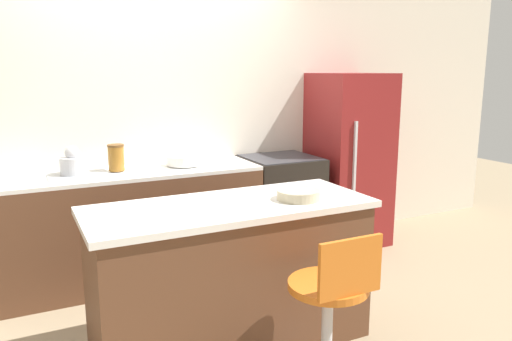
% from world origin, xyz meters
% --- Properties ---
extents(ground_plane, '(14.00, 14.00, 0.00)m').
position_xyz_m(ground_plane, '(0.00, 0.00, 0.00)').
color(ground_plane, '#998466').
extents(wall_back, '(8.00, 0.06, 2.60)m').
position_xyz_m(wall_back, '(0.00, 0.66, 1.30)').
color(wall_back, silver).
rests_on(wall_back, ground_plane).
extents(back_counter, '(2.10, 0.61, 0.91)m').
position_xyz_m(back_counter, '(-0.32, 0.33, 0.45)').
color(back_counter, brown).
rests_on(back_counter, ground_plane).
extents(kitchen_island, '(1.72, 0.69, 0.90)m').
position_xyz_m(kitchen_island, '(0.03, -0.92, 0.45)').
color(kitchen_island, brown).
rests_on(kitchen_island, ground_plane).
extents(oven_range, '(0.65, 0.62, 0.91)m').
position_xyz_m(oven_range, '(1.07, 0.32, 0.46)').
color(oven_range, black).
rests_on(oven_range, ground_plane).
extents(refrigerator, '(0.66, 0.67, 1.66)m').
position_xyz_m(refrigerator, '(1.82, 0.31, 0.83)').
color(refrigerator, maroon).
rests_on(refrigerator, ground_plane).
extents(stool_chair, '(0.43, 0.43, 0.90)m').
position_xyz_m(stool_chair, '(0.31, -1.59, 0.44)').
color(stool_chair, '#B7B7BC').
rests_on(stool_chair, ground_plane).
extents(kettle, '(0.19, 0.19, 0.22)m').
position_xyz_m(kettle, '(-0.71, 0.35, 1.00)').
color(kettle, silver).
rests_on(kettle, back_counter).
extents(mixing_bowl, '(0.29, 0.29, 0.08)m').
position_xyz_m(mixing_bowl, '(0.16, 0.35, 0.95)').
color(mixing_bowl, white).
rests_on(mixing_bowl, back_counter).
extents(canister_jar, '(0.13, 0.13, 0.21)m').
position_xyz_m(canister_jar, '(-0.39, 0.35, 1.02)').
color(canister_jar, '#9E6623').
rests_on(canister_jar, back_counter).
extents(fruit_bowl, '(0.27, 0.27, 0.06)m').
position_xyz_m(fruit_bowl, '(0.45, -1.02, 0.93)').
color(fruit_bowl, '#C1B28E').
rests_on(fruit_bowl, kitchen_island).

